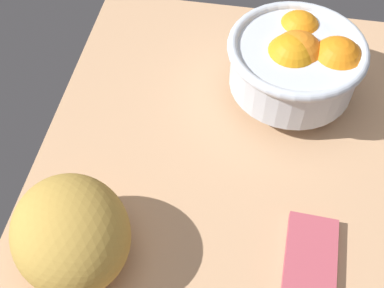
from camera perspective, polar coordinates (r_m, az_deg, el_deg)
The scene contains 4 objects.
ground_plane at distance 73.94cm, azimuth 4.78°, elevation -4.97°, with size 80.28×61.12×3.00cm, color tan.
fruit_bowl at distance 79.29cm, azimuth 11.80°, elevation 9.40°, with size 21.37×21.37×12.59cm.
bread_loaf at distance 64.08cm, azimuth -14.19°, elevation -9.86°, with size 16.54×14.62×11.19cm, color #BC923E.
napkin_folded at distance 67.93cm, azimuth 13.17°, elevation -12.56°, with size 11.91×6.66×1.29cm, color #B74A58.
Camera 1 is at (-38.96, -0.45, 61.34)cm, focal length 46.18 mm.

